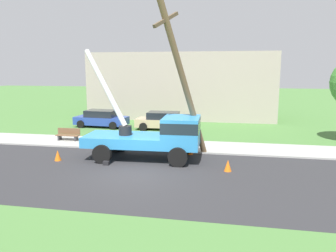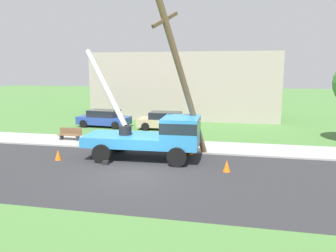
# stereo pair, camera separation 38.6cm
# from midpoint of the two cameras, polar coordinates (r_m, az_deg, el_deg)

# --- Properties ---
(ground_plane) EXTENTS (120.00, 120.00, 0.00)m
(ground_plane) POSITION_cam_midpoint_polar(r_m,az_deg,el_deg) (26.96, 1.00, -0.47)
(ground_plane) COLOR #477538
(road_asphalt) EXTENTS (80.00, 8.57, 0.01)m
(road_asphalt) POSITION_cam_midpoint_polar(r_m,az_deg,el_deg) (15.60, -6.51, -8.31)
(road_asphalt) COLOR #2B2B2D
(road_asphalt) RESTS_ON ground
(sidewalk_strip) EXTENTS (80.00, 3.06, 0.10)m
(sidewalk_strip) POSITION_cam_midpoint_polar(r_m,az_deg,el_deg) (21.00, -1.85, -3.34)
(sidewalk_strip) COLOR #9E9E99
(sidewalk_strip) RESTS_ON ground
(utility_truck) EXTENTS (6.84, 3.21, 5.98)m
(utility_truck) POSITION_cam_midpoint_polar(r_m,az_deg,el_deg) (17.67, -2.47, -1.38)
(utility_truck) COLOR #2D84C6
(utility_truck) RESTS_ON ground
(leaning_utility_pole) EXTENTS (2.43, 3.92, 8.26)m
(leaning_utility_pole) POSITION_cam_midpoint_polar(r_m,az_deg,el_deg) (17.12, 2.12, 7.71)
(leaning_utility_pole) COLOR brown
(leaning_utility_pole) RESTS_ON ground
(traffic_cone_ahead) EXTENTS (0.36, 0.36, 0.56)m
(traffic_cone_ahead) POSITION_cam_midpoint_polar(r_m,az_deg,el_deg) (16.08, 9.69, -6.80)
(traffic_cone_ahead) COLOR orange
(traffic_cone_ahead) RESTS_ON ground
(traffic_cone_behind) EXTENTS (0.36, 0.36, 0.56)m
(traffic_cone_behind) POSITION_cam_midpoint_polar(r_m,az_deg,el_deg) (18.67, -19.19, -4.87)
(traffic_cone_behind) COLOR orange
(traffic_cone_behind) RESTS_ON ground
(traffic_cone_curbside) EXTENTS (0.36, 0.36, 0.56)m
(traffic_cone_curbside) POSITION_cam_midpoint_polar(r_m,az_deg,el_deg) (18.94, 3.26, -4.11)
(traffic_cone_curbside) COLOR orange
(traffic_cone_curbside) RESTS_ON ground
(parked_sedan_blue) EXTENTS (4.51, 2.22, 1.42)m
(parked_sedan_blue) POSITION_cam_midpoint_polar(r_m,az_deg,el_deg) (28.32, -11.89, 1.28)
(parked_sedan_blue) COLOR #263F99
(parked_sedan_blue) RESTS_ON ground
(parked_sedan_tan) EXTENTS (4.41, 2.04, 1.42)m
(parked_sedan_tan) POSITION_cam_midpoint_polar(r_m,az_deg,el_deg) (26.58, -1.23, 0.94)
(parked_sedan_tan) COLOR tan
(parked_sedan_tan) RESTS_ON ground
(park_bench) EXTENTS (1.60, 0.45, 0.90)m
(park_bench) POSITION_cam_midpoint_polar(r_m,az_deg,el_deg) (23.19, -17.42, -1.48)
(park_bench) COLOR brown
(park_bench) RESTS_ON ground
(lowrise_building_backdrop) EXTENTS (18.00, 6.00, 6.40)m
(lowrise_building_backdrop) POSITION_cam_midpoint_polar(r_m,az_deg,el_deg) (33.35, 2.15, 7.07)
(lowrise_building_backdrop) COLOR #A5998C
(lowrise_building_backdrop) RESTS_ON ground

